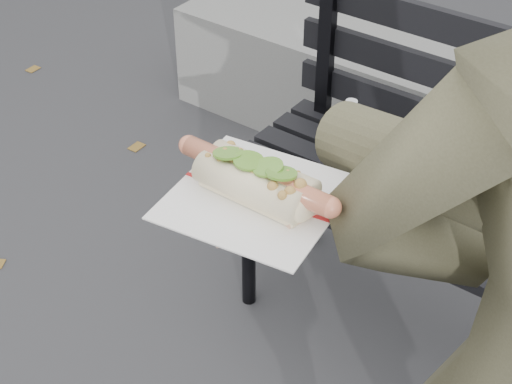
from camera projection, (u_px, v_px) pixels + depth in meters
concrete_block at (331, 80)px, 2.97m from camera, size 1.20×0.40×0.40m
held_hotdog at (435, 195)px, 0.85m from camera, size 0.62×0.32×0.20m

